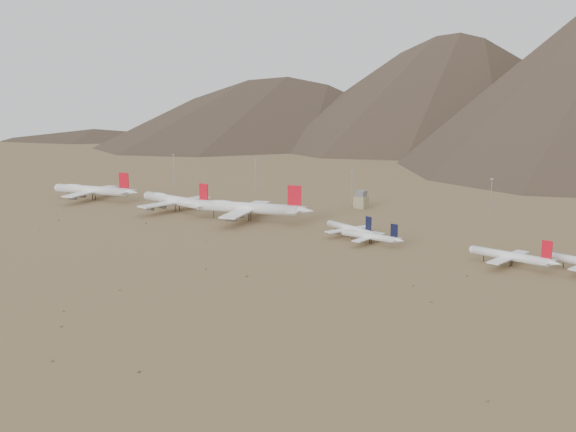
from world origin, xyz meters
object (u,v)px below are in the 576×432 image
Objects in this scene: narrowbody_b at (371,237)px; control_tower at (361,200)px; widebody_west at (93,190)px; widebody_centre at (176,201)px; widebody_east at (248,208)px; narrowbody_a at (351,229)px.

control_tower is (-58.44, 91.12, 1.19)m from narrowbody_b.
widebody_west is at bearing -179.77° from narrowbody_b.
widebody_east reaches higher than widebody_centre.
narrowbody_b is 3.21× the size of control_tower.
widebody_centre is at bearing 178.52° from narrowbody_b.
widebody_centre is 58.59m from widebody_east.
widebody_east is (58.47, 3.67, 0.78)m from widebody_centre.
widebody_east is at bearing 9.72° from widebody_centre.
widebody_east is 1.91× the size of narrowbody_a.
narrowbody_a is at bearing -63.97° from control_tower.
control_tower is (35.57, 79.53, -2.87)m from widebody_east.
narrowbody_b is at bearing -7.11° from narrowbody_a.
narrowbody_a is 91.07m from control_tower.
control_tower is at bearing 48.75° from widebody_east.
widebody_centre is 1.78× the size of narrowbody_a.
widebody_east is 87.17m from control_tower.
narrowbody_a is at bearing 154.80° from narrowbody_b.
widebody_centre reaches higher than narrowbody_b.
widebody_centre is 152.71m from narrowbody_b.
control_tower is at bearing 47.63° from widebody_centre.
widebody_centre reaches higher than narrowbody_a.
narrowbody_b is at bearing 3.16° from widebody_centre.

